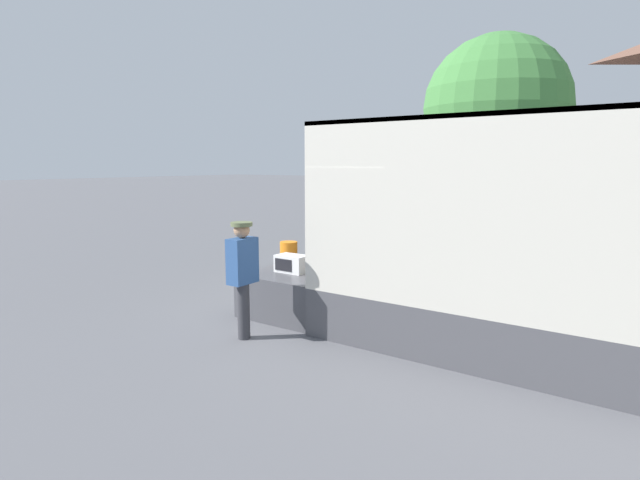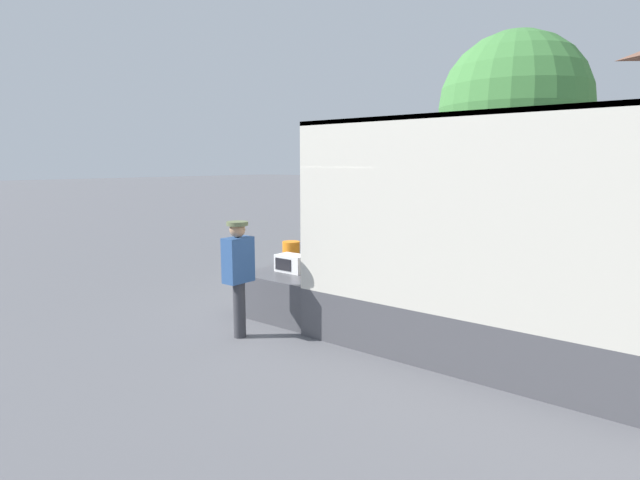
{
  "view_description": "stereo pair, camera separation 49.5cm",
  "coord_description": "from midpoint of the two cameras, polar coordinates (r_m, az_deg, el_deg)",
  "views": [
    {
      "loc": [
        4.24,
        -6.99,
        2.54
      ],
      "look_at": [
        -0.46,
        -0.2,
        1.27
      ],
      "focal_mm": 28.0,
      "sensor_mm": 36.0,
      "label": 1
    },
    {
      "loc": [
        4.64,
        -6.7,
        2.54
      ],
      "look_at": [
        -0.46,
        -0.2,
        1.27
      ],
      "focal_mm": 28.0,
      "sensor_mm": 36.0,
      "label": 2
    }
  ],
  "objects": [
    {
      "name": "orange_bucket",
      "position": [
        9.12,
        -5.15,
        -1.48
      ],
      "size": [
        0.32,
        0.32,
        0.41
      ],
      "color": "orange",
      "rests_on": "tailgate_deck"
    },
    {
      "name": "box_truck",
      "position": [
        7.06,
        28.91,
        -5.96
      ],
      "size": [
        6.57,
        2.49,
        3.12
      ],
      "color": "silver",
      "rests_on": "ground"
    },
    {
      "name": "portable_generator",
      "position": [
        9.22,
        0.16,
        -1.34
      ],
      "size": [
        0.55,
        0.53,
        0.55
      ],
      "color": "black",
      "rests_on": "tailgate_deck"
    },
    {
      "name": "ground_plane",
      "position": [
        8.55,
        1.66,
        -8.59
      ],
      "size": [
        160.0,
        160.0,
        0.0
      ],
      "primitive_type": "plane",
      "color": "slate"
    },
    {
      "name": "microwave",
      "position": [
        8.45,
        -4.9,
        -2.72
      ],
      "size": [
        0.54,
        0.35,
        0.29
      ],
      "color": "white",
      "rests_on": "tailgate_deck"
    },
    {
      "name": "street_tree",
      "position": [
        15.82,
        18.62,
        14.01
      ],
      "size": [
        4.21,
        4.21,
        6.24
      ],
      "color": "brown",
      "rests_on": "ground"
    },
    {
      "name": "worker_person",
      "position": [
        7.3,
        -10.77,
        -3.16
      ],
      "size": [
        0.31,
        0.44,
        1.72
      ],
      "color": "#38383D",
      "rests_on": "ground"
    },
    {
      "name": "tailgate_deck",
      "position": [
        8.87,
        -2.47,
        -5.51
      ],
      "size": [
        1.52,
        2.37,
        0.72
      ],
      "primitive_type": "cube",
      "color": "#4C4C51",
      "rests_on": "ground"
    }
  ]
}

